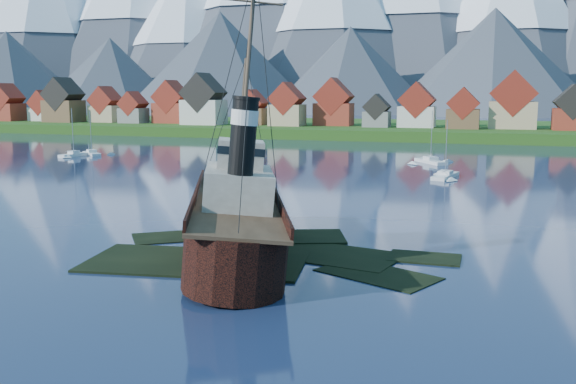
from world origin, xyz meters
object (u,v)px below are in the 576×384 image
(sailboat_b, at_px, (74,155))
(sailboat_f, at_px, (445,177))
(sailboat_e, at_px, (431,162))
(sailboat_c, at_px, (92,154))
(tugboat_wreck, at_px, (239,217))

(sailboat_b, height_order, sailboat_f, sailboat_b)
(sailboat_e, bearing_deg, sailboat_f, -113.06)
(sailboat_b, xyz_separation_m, sailboat_f, (79.53, -11.33, -0.04))
(sailboat_c, distance_m, sailboat_f, 79.38)
(sailboat_b, height_order, sailboat_c, sailboat_b)
(sailboat_b, distance_m, sailboat_c, 4.48)
(sailboat_c, height_order, sailboat_f, sailboat_c)
(tugboat_wreck, height_order, sailboat_f, tugboat_wreck)
(sailboat_f, bearing_deg, sailboat_e, 113.15)
(sailboat_e, relative_size, sailboat_f, 1.08)
(sailboat_e, bearing_deg, tugboat_wreck, -131.55)
(sailboat_c, relative_size, sailboat_f, 1.01)
(sailboat_b, distance_m, sailboat_f, 80.34)
(sailboat_f, bearing_deg, sailboat_c, -179.28)
(sailboat_e, bearing_deg, sailboat_c, 150.34)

